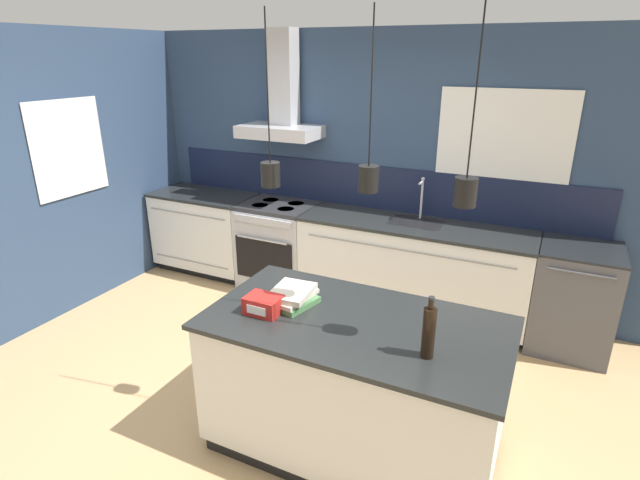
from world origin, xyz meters
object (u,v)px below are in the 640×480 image
(dishwasher, at_px, (573,299))
(red_supply_box, at_px, (263,305))
(book_stack, at_px, (292,297))
(oven_range, at_px, (279,245))
(bottle_on_island, at_px, (429,332))

(dishwasher, distance_m, red_supply_box, 2.72)
(dishwasher, relative_size, book_stack, 2.72)
(dishwasher, height_order, red_supply_box, red_supply_box)
(oven_range, distance_m, red_supply_box, 2.35)
(dishwasher, height_order, book_stack, book_stack)
(oven_range, xyz_separation_m, bottle_on_island, (2.09, -2.05, 0.60))
(oven_range, height_order, red_supply_box, red_supply_box)
(dishwasher, distance_m, book_stack, 2.52)
(oven_range, distance_m, dishwasher, 2.83)
(bottle_on_island, distance_m, book_stack, 0.93)
(dishwasher, bearing_deg, book_stack, -131.66)
(oven_range, height_order, dishwasher, same)
(red_supply_box, bearing_deg, book_stack, 60.03)
(bottle_on_island, bearing_deg, red_supply_box, 178.32)
(oven_range, xyz_separation_m, book_stack, (1.19, -1.84, 0.50))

